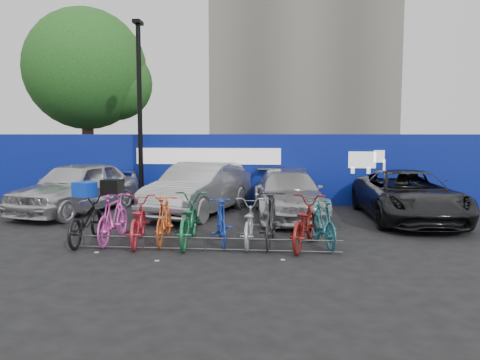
# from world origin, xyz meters

# --- Properties ---
(ground) EXTENTS (100.00, 100.00, 0.00)m
(ground) POSITION_xyz_m (0.00, 0.00, 0.00)
(ground) COLOR black
(ground) RESTS_ON ground
(hoarding) EXTENTS (22.00, 0.18, 2.40)m
(hoarding) POSITION_xyz_m (0.01, 6.00, 1.20)
(hoarding) COLOR navy
(hoarding) RESTS_ON ground
(tree) EXTENTS (5.40, 5.20, 7.80)m
(tree) POSITION_xyz_m (-6.77, 10.06, 5.07)
(tree) COLOR #382314
(tree) RESTS_ON ground
(lamppost) EXTENTS (0.25, 0.50, 6.11)m
(lamppost) POSITION_xyz_m (-3.20, 5.40, 3.27)
(lamppost) COLOR black
(lamppost) RESTS_ON ground
(bike_rack) EXTENTS (5.60, 0.03, 0.30)m
(bike_rack) POSITION_xyz_m (-0.00, -0.60, 0.16)
(bike_rack) COLOR #595B60
(bike_rack) RESTS_ON ground
(car_0) EXTENTS (3.01, 4.98, 1.59)m
(car_0) POSITION_xyz_m (-4.69, 3.72, 0.79)
(car_0) COLOR silver
(car_0) RESTS_ON ground
(car_1) EXTENTS (2.87, 4.97, 1.55)m
(car_1) POSITION_xyz_m (-0.91, 3.79, 0.77)
(car_1) COLOR #AEAEB2
(car_1) RESTS_ON ground
(car_2) EXTENTS (2.35, 4.80, 1.35)m
(car_2) POSITION_xyz_m (1.74, 3.65, 0.67)
(car_2) COLOR #B1B2B6
(car_2) RESTS_ON ground
(car_3) EXTENTS (2.50, 5.10, 1.39)m
(car_3) POSITION_xyz_m (5.06, 3.39, 0.70)
(car_3) COLOR black
(car_3) RESTS_ON ground
(bike_0) EXTENTS (0.80, 2.02, 1.04)m
(bike_0) POSITION_xyz_m (-2.77, -0.08, 0.52)
(bike_0) COLOR black
(bike_0) RESTS_ON ground
(bike_1) EXTENTS (0.53, 1.85, 1.11)m
(bike_1) POSITION_xyz_m (-2.17, 0.01, 0.56)
(bike_1) COLOR #F24EC7
(bike_1) RESTS_ON ground
(bike_2) EXTENTS (1.02, 2.06, 1.04)m
(bike_2) POSITION_xyz_m (-1.60, -0.07, 0.52)
(bike_2) COLOR red
(bike_2) RESTS_ON ground
(bike_3) EXTENTS (0.63, 1.78, 1.05)m
(bike_3) POSITION_xyz_m (-1.02, 0.03, 0.53)
(bike_3) COLOR #DC5A24
(bike_3) RESTS_ON ground
(bike_4) EXTENTS (0.85, 2.14, 1.10)m
(bike_4) POSITION_xyz_m (-0.48, -0.02, 0.55)
(bike_4) COLOR #1D6C3E
(bike_4) RESTS_ON ground
(bike_5) EXTENTS (0.84, 1.76, 1.02)m
(bike_5) POSITION_xyz_m (0.25, 0.06, 0.51)
(bike_5) COLOR #1C3BAB
(bike_5) RESTS_ON ground
(bike_6) EXTENTS (0.66, 1.86, 0.97)m
(bike_6) POSITION_xyz_m (0.85, 0.07, 0.49)
(bike_6) COLOR #ACAEB5
(bike_6) RESTS_ON ground
(bike_7) EXTENTS (0.68, 1.99, 1.18)m
(bike_7) POSITION_xyz_m (1.34, 0.07, 0.59)
(bike_7) COLOR #252527
(bike_7) RESTS_ON ground
(bike_8) EXTENTS (1.19, 2.17, 1.08)m
(bike_8) POSITION_xyz_m (2.04, -0.08, 0.54)
(bike_8) COLOR maroon
(bike_8) RESTS_ON ground
(bike_9) EXTENTS (0.83, 1.76, 1.02)m
(bike_9) POSITION_xyz_m (2.46, 0.06, 0.51)
(bike_9) COLOR #1D6874
(bike_9) RESTS_ON ground
(cargo_crate) EXTENTS (0.53, 0.47, 0.32)m
(cargo_crate) POSITION_xyz_m (-2.77, -0.08, 1.20)
(cargo_crate) COLOR #0D37D3
(cargo_crate) RESTS_ON bike_0
(cargo_topcase) EXTENTS (0.45, 0.41, 0.30)m
(cargo_topcase) POSITION_xyz_m (-2.17, 0.01, 1.26)
(cargo_topcase) COLOR black
(cargo_topcase) RESTS_ON bike_1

